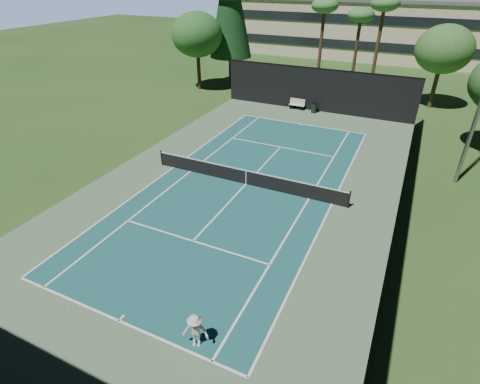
% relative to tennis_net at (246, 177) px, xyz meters
% --- Properties ---
extents(ground, '(160.00, 160.00, 0.00)m').
position_rel_tennis_net_xyz_m(ground, '(0.00, 0.00, -0.56)').
color(ground, '#284B1C').
rests_on(ground, ground).
extents(apron_slab, '(18.00, 32.00, 0.01)m').
position_rel_tennis_net_xyz_m(apron_slab, '(0.00, 0.00, -0.55)').
color(apron_slab, '#52704E').
rests_on(apron_slab, ground).
extents(court_surface, '(10.97, 23.77, 0.01)m').
position_rel_tennis_net_xyz_m(court_surface, '(0.00, 0.00, -0.55)').
color(court_surface, '#1A5353').
rests_on(court_surface, ground).
extents(court_lines, '(11.07, 23.87, 0.01)m').
position_rel_tennis_net_xyz_m(court_lines, '(0.00, 0.00, -0.54)').
color(court_lines, white).
rests_on(court_lines, ground).
extents(tennis_net, '(12.90, 0.10, 1.10)m').
position_rel_tennis_net_xyz_m(tennis_net, '(0.00, 0.00, 0.00)').
color(tennis_net, black).
rests_on(tennis_net, ground).
extents(fence, '(18.04, 32.05, 4.03)m').
position_rel_tennis_net_xyz_m(fence, '(0.00, 0.06, 1.45)').
color(fence, black).
rests_on(fence, ground).
extents(player, '(1.08, 0.80, 1.49)m').
position_rel_tennis_net_xyz_m(player, '(3.28, -11.52, 0.19)').
color(player, silver).
rests_on(player, ground).
extents(tennis_ball_a, '(0.07, 0.07, 0.07)m').
position_rel_tennis_net_xyz_m(tennis_ball_a, '(-2.17, -12.30, -0.52)').
color(tennis_ball_a, '#D5EF36').
rests_on(tennis_ball_a, ground).
extents(tennis_ball_b, '(0.06, 0.06, 0.06)m').
position_rel_tennis_net_xyz_m(tennis_ball_b, '(-4.29, 0.85, -0.53)').
color(tennis_ball_b, '#C9E634').
rests_on(tennis_ball_b, ground).
extents(tennis_ball_c, '(0.06, 0.06, 0.06)m').
position_rel_tennis_net_xyz_m(tennis_ball_c, '(2.35, 1.55, -0.53)').
color(tennis_ball_c, '#B6CC2E').
rests_on(tennis_ball_c, ground).
extents(tennis_ball_d, '(0.07, 0.07, 0.07)m').
position_rel_tennis_net_xyz_m(tennis_ball_d, '(-2.49, 2.22, -0.52)').
color(tennis_ball_d, '#B6CA2E').
rests_on(tennis_ball_d, ground).
extents(park_bench, '(1.50, 0.45, 1.02)m').
position_rel_tennis_net_xyz_m(park_bench, '(-1.69, 15.70, -0.01)').
color(park_bench, beige).
rests_on(park_bench, ground).
extents(trash_bin, '(0.56, 0.56, 0.95)m').
position_rel_tennis_net_xyz_m(trash_bin, '(0.09, 15.40, -0.08)').
color(trash_bin, black).
rests_on(trash_bin, ground).
extents(palm_a, '(2.80, 2.80, 9.32)m').
position_rel_tennis_net_xyz_m(palm_a, '(-2.00, 24.00, 7.63)').
color(palm_a, '#4A321F').
rests_on(palm_a, ground).
extents(palm_b, '(2.80, 2.80, 8.42)m').
position_rel_tennis_net_xyz_m(palm_b, '(1.50, 26.00, 6.80)').
color(palm_b, '#412F1C').
rests_on(palm_b, ground).
extents(palm_c, '(2.80, 2.80, 9.77)m').
position_rel_tennis_net_xyz_m(palm_c, '(4.00, 23.00, 8.05)').
color(palm_c, '#48331E').
rests_on(palm_c, ground).
extents(decid_tree_a, '(5.12, 5.12, 7.62)m').
position_rel_tennis_net_xyz_m(decid_tree_a, '(10.00, 22.00, 4.86)').
color(decid_tree_a, '#47331E').
rests_on(decid_tree_a, ground).
extents(decid_tree_c, '(5.44, 5.44, 8.09)m').
position_rel_tennis_net_xyz_m(decid_tree_c, '(-14.00, 18.00, 5.21)').
color(decid_tree_c, '#402B1B').
rests_on(decid_tree_c, ground).
extents(campus_building, '(40.50, 12.50, 8.30)m').
position_rel_tennis_net_xyz_m(campus_building, '(0.00, 45.98, 3.65)').
color(campus_building, beige).
rests_on(campus_building, ground).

